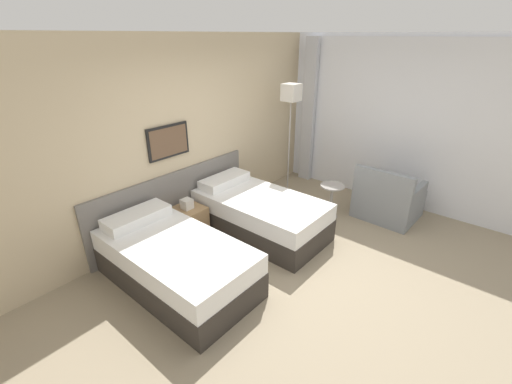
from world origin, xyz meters
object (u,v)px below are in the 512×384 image
Objects in this scene: nightstand at (189,222)px; side_table at (332,195)px; floor_lamp at (291,101)px; armchair at (387,201)px; bed_near_window at (259,214)px; bed_near_door at (175,262)px.

nightstand is 1.07× the size of side_table.
armchair is at bearing -78.60° from floor_lamp.
floor_lamp is 2.16× the size of armchair.
bed_near_window is 3.45× the size of side_table.
bed_near_door is at bearing 180.00° from bed_near_window.
floor_lamp is at bearing 76.57° from side_table.
bed_near_window is at bearing -42.11° from nightstand.
nightstand is at bearing 145.37° from side_table.
bed_near_window reaches higher than side_table.
bed_near_door is 3.18m from floor_lamp.
armchair is (3.17, -1.26, -0.01)m from bed_near_door.
floor_lamp reaches higher than nightstand.
bed_near_window is at bearing -161.91° from floor_lamp.
armchair is (0.34, -1.68, -1.39)m from floor_lamp.
armchair reaches higher than bed_near_window.
bed_near_door and bed_near_window have the same top height.
side_table is 0.90m from armchair.
armchair is at bearing -21.62° from bed_near_door.
side_table is (1.07, -0.58, 0.08)m from bed_near_window.
nightstand is at bearing 172.92° from floor_lamp.
bed_near_window is 1.02m from nightstand.
bed_near_window is 3.22× the size of nightstand.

